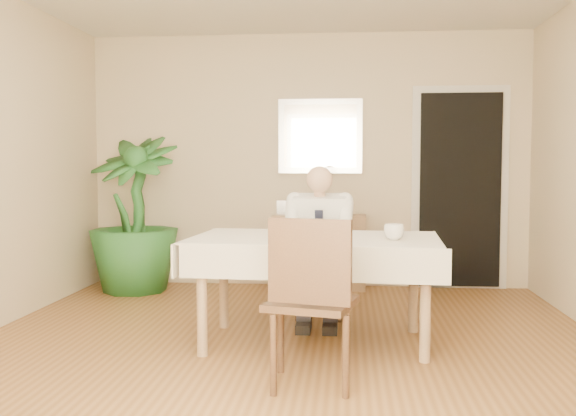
# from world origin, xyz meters

# --- Properties ---
(room) EXTENTS (5.00, 5.02, 2.60)m
(room) POSITION_xyz_m (0.00, 0.00, 1.30)
(room) COLOR brown
(room) RESTS_ON ground
(window) EXTENTS (1.34, 0.04, 1.44)m
(window) POSITION_xyz_m (0.00, -2.47, 1.45)
(window) COLOR beige
(window) RESTS_ON room
(doorway) EXTENTS (0.96, 0.07, 2.10)m
(doorway) POSITION_xyz_m (1.55, 2.46, 1.00)
(doorway) COLOR beige
(doorway) RESTS_ON ground
(mirror) EXTENTS (0.86, 0.04, 0.76)m
(mirror) POSITION_xyz_m (0.14, 2.47, 1.55)
(mirror) COLOR silver
(mirror) RESTS_ON room
(dining_table) EXTENTS (1.78, 1.12, 0.75)m
(dining_table) POSITION_xyz_m (0.19, 0.30, 0.67)
(dining_table) COLOR #907151
(dining_table) RESTS_ON ground
(chair_far) EXTENTS (0.44, 0.45, 0.84)m
(chair_far) POSITION_xyz_m (0.19, 1.17, 0.47)
(chair_far) COLOR #3C2615
(chair_far) RESTS_ON ground
(chair_near) EXTENTS (0.55, 0.55, 0.97)m
(chair_near) POSITION_xyz_m (0.22, -0.65, 0.55)
(chair_near) COLOR #3C2615
(chair_near) RESTS_ON ground
(seated_man) EXTENTS (0.48, 0.72, 1.24)m
(seated_man) POSITION_xyz_m (0.19, 0.89, 0.69)
(seated_man) COLOR white
(seated_man) RESTS_ON ground
(plate) EXTENTS (0.26, 0.26, 0.02)m
(plate) POSITION_xyz_m (0.21, 0.51, 0.76)
(plate) COLOR white
(plate) RESTS_ON dining_table
(food) EXTENTS (0.14, 0.14, 0.06)m
(food) POSITION_xyz_m (0.21, 0.51, 0.78)
(food) COLOR brown
(food) RESTS_ON dining_table
(knife) EXTENTS (0.01, 0.13, 0.01)m
(knife) POSITION_xyz_m (0.25, 0.45, 0.78)
(knife) COLOR silver
(knife) RESTS_ON dining_table
(fork) EXTENTS (0.01, 0.13, 0.01)m
(fork) POSITION_xyz_m (0.17, 0.45, 0.78)
(fork) COLOR silver
(fork) RESTS_ON dining_table
(coffee_mug) EXTENTS (0.16, 0.16, 0.11)m
(coffee_mug) POSITION_xyz_m (0.73, 0.16, 0.81)
(coffee_mug) COLOR white
(coffee_mug) RESTS_ON dining_table
(sideboard) EXTENTS (0.94, 0.34, 0.75)m
(sideboard) POSITION_xyz_m (0.14, 2.32, 0.38)
(sideboard) COLOR #907151
(sideboard) RESTS_ON ground
(photo_frame_left) EXTENTS (0.10, 0.02, 0.14)m
(photo_frame_left) POSITION_xyz_m (-0.25, 2.36, 0.82)
(photo_frame_left) COLOR silver
(photo_frame_left) RESTS_ON sideboard
(photo_frame_center) EXTENTS (0.10, 0.02, 0.14)m
(photo_frame_center) POSITION_xyz_m (-0.06, 2.33, 0.82)
(photo_frame_center) COLOR silver
(photo_frame_center) RESTS_ON sideboard
(photo_frame_right) EXTENTS (0.10, 0.02, 0.14)m
(photo_frame_right) POSITION_xyz_m (0.20, 2.35, 0.82)
(photo_frame_right) COLOR silver
(photo_frame_right) RESTS_ON sideboard
(potted_palm) EXTENTS (1.04, 1.04, 1.54)m
(potted_palm) POSITION_xyz_m (-1.68, 2.00, 0.77)
(potted_palm) COLOR #1F541F
(potted_palm) RESTS_ON ground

